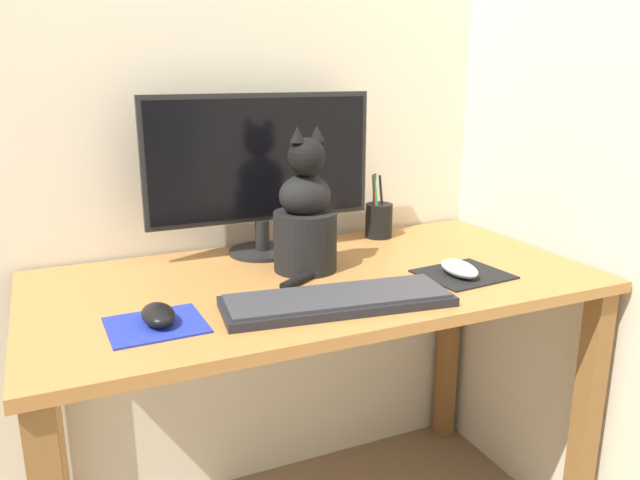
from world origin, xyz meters
TOP-DOWN VIEW (x-y plane):
  - wall_back at (0.00, 0.35)m, footprint 7.00×0.04m
  - wall_side_right at (0.66, 0.00)m, footprint 0.04×7.00m
  - desk at (0.00, 0.00)m, footprint 1.25×0.64m
  - monitor at (-0.05, 0.22)m, footprint 0.58×0.17m
  - keyboard at (-0.03, -0.18)m, footprint 0.47×0.21m
  - mousepad_left at (-0.38, -0.14)m, footprint 0.18×0.16m
  - mousepad_right at (0.31, -0.13)m, footprint 0.20×0.18m
  - computer_mouse_left at (-0.37, -0.14)m, footprint 0.06×0.10m
  - computer_mouse_right at (0.29, -0.14)m, footprint 0.06×0.11m
  - cat at (-0.00, 0.05)m, footprint 0.20×0.22m
  - pen_cup at (0.30, 0.24)m, footprint 0.08×0.08m

SIDE VIEW (x-z plane):
  - desk at x=0.00m, z-range 0.25..0.98m
  - mousepad_left at x=-0.38m, z-range 0.72..0.72m
  - mousepad_right at x=0.31m, z-range 0.72..0.72m
  - keyboard at x=-0.03m, z-range 0.72..0.74m
  - computer_mouse_right at x=0.29m, z-range 0.72..0.76m
  - computer_mouse_left at x=-0.37m, z-range 0.72..0.76m
  - pen_cup at x=0.30m, z-range 0.68..0.86m
  - cat at x=0.00m, z-range 0.68..1.01m
  - monitor at x=-0.05m, z-range 0.74..1.14m
  - wall_back at x=0.00m, z-range 0.00..2.50m
  - wall_side_right at x=0.66m, z-range 0.00..2.50m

